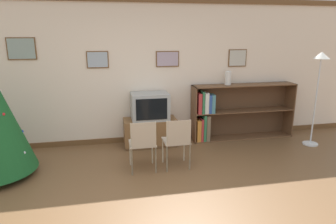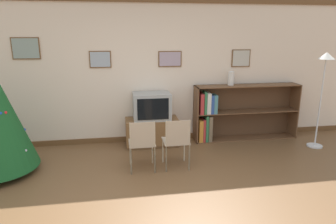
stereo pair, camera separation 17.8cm
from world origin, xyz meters
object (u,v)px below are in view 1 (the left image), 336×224
television (150,106)px  vase (228,78)px  bookshelf (226,113)px  standing_lamp (319,75)px  tv_console (150,132)px  folding_chair_left (143,143)px  folding_chair_right (177,140)px

television → vase: size_ratio=2.55×
bookshelf → standing_lamp: bearing=-24.3°
vase → tv_console: bearing=-176.0°
bookshelf → vase: vase is taller
folding_chair_left → vase: bearing=33.5°
folding_chair_right → vase: (1.29, 1.20, 0.76)m
tv_console → television: (-0.00, -0.00, 0.50)m
television → standing_lamp: size_ratio=0.39×
folding_chair_left → tv_console: bearing=76.3°
tv_console → folding_chair_left: 1.15m
folding_chair_left → folding_chair_right: same height
folding_chair_left → vase: vase is taller
television → folding_chair_right: (0.27, -1.09, -0.29)m
television → folding_chair_left: (-0.27, -1.09, -0.29)m
tv_console → vase: size_ratio=3.66×
folding_chair_left → folding_chair_right: (0.53, 0.00, 0.00)m
folding_chair_left → bookshelf: (1.81, 1.18, 0.06)m
tv_console → standing_lamp: standing_lamp is taller
tv_console → folding_chair_right: bearing=-76.3°
folding_chair_left → vase: 2.31m
folding_chair_left → television: bearing=76.3°
folding_chair_left → standing_lamp: 3.44m
folding_chair_left → bookshelf: bearing=33.0°
tv_console → vase: (1.56, 0.11, 0.97)m
vase → standing_lamp: 1.62m
tv_console → television: television is taller
television → bookshelf: (1.55, 0.09, -0.23)m
television → folding_chair_left: size_ratio=0.84×
folding_chair_right → standing_lamp: standing_lamp is taller
folding_chair_right → television: bearing=103.7°
television → folding_chair_left: television is taller
folding_chair_right → standing_lamp: size_ratio=0.47×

